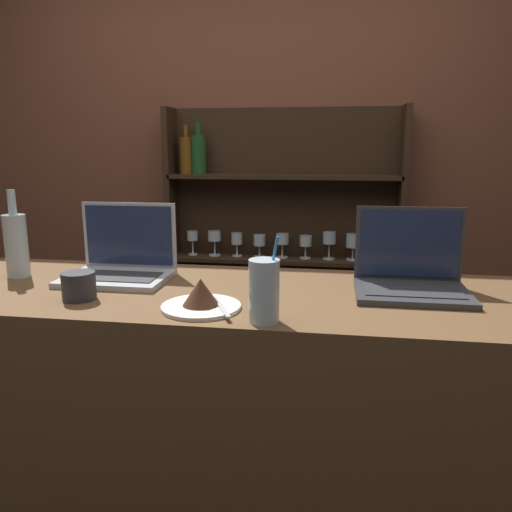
{
  "coord_description": "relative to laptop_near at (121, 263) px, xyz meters",
  "views": [
    {
      "loc": [
        0.39,
        -1.07,
        1.51
      ],
      "look_at": [
        0.17,
        0.34,
        1.2
      ],
      "focal_mm": 35.0,
      "sensor_mm": 36.0,
      "label": 1
    }
  ],
  "objects": [
    {
      "name": "coffee_cup",
      "position": [
        -0.02,
        -0.24,
        -0.01
      ],
      "size": [
        0.09,
        0.09,
        0.08
      ],
      "color": "#2D2D33",
      "rests_on": "bar_counter"
    },
    {
      "name": "cake_plate",
      "position": [
        0.33,
        -0.27,
        -0.02
      ],
      "size": [
        0.21,
        0.21,
        0.08
      ],
      "color": "silver",
      "rests_on": "bar_counter"
    },
    {
      "name": "laptop_near",
      "position": [
        0.0,
        0.0,
        0.0
      ],
      "size": [
        0.32,
        0.24,
        0.23
      ],
      "color": "#ADADB2",
      "rests_on": "bar_counter"
    },
    {
      "name": "back_shelf",
      "position": [
        0.4,
        1.09,
        -0.26
      ],
      "size": [
        1.2,
        0.18,
        1.71
      ],
      "color": "#332114",
      "rests_on": "ground_plane"
    },
    {
      "name": "back_wall",
      "position": [
        0.27,
        1.17,
        0.2
      ],
      "size": [
        7.0,
        0.06,
        2.7
      ],
      "color": "brown",
      "rests_on": "ground_plane"
    },
    {
      "name": "laptop_far",
      "position": [
        0.89,
        -0.02,
        0.0
      ],
      "size": [
        0.31,
        0.24,
        0.24
      ],
      "color": "#333338",
      "rests_on": "bar_counter"
    },
    {
      "name": "bar_counter",
      "position": [
        0.27,
        -0.09,
        -0.6
      ],
      "size": [
        1.98,
        0.61,
        1.1
      ],
      "color": "brown",
      "rests_on": "ground_plane"
    },
    {
      "name": "water_glass",
      "position": [
        0.51,
        -0.34,
        0.03
      ],
      "size": [
        0.07,
        0.07,
        0.21
      ],
      "color": "silver",
      "rests_on": "bar_counter"
    },
    {
      "name": "wine_bottle_clear",
      "position": [
        -0.34,
        -0.04,
        0.06
      ],
      "size": [
        0.07,
        0.07,
        0.28
      ],
      "color": "#B2C1C6",
      "rests_on": "bar_counter"
    }
  ]
}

